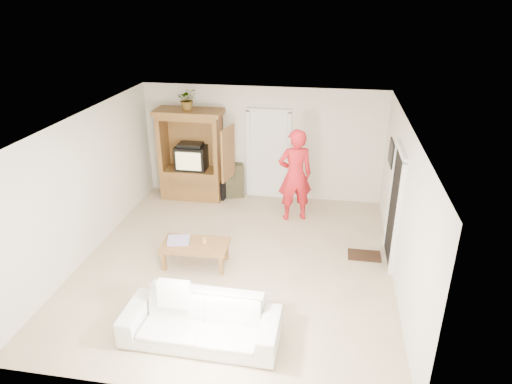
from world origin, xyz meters
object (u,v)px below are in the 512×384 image
at_px(sofa, 201,321).
at_px(coffee_table, 195,246).
at_px(armoire, 193,160).
at_px(man, 295,175).

xyz_separation_m(sofa, coffee_table, (-0.62, 1.83, 0.06)).
bearing_deg(armoire, coffee_table, -72.90).
relative_size(armoire, man, 1.06).
xyz_separation_m(armoire, sofa, (1.50, -4.70, -0.59)).
relative_size(armoire, coffee_table, 1.76).
distance_m(armoire, sofa, 4.97).
distance_m(armoire, man, 2.55).
bearing_deg(armoire, sofa, -72.26).
height_order(man, coffee_table, man).
bearing_deg(man, armoire, -34.75).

